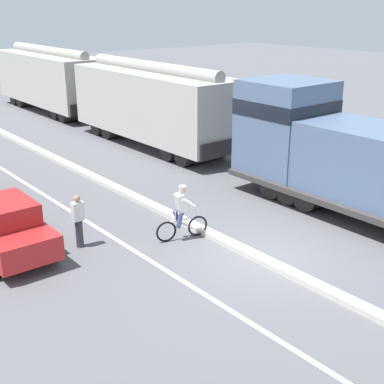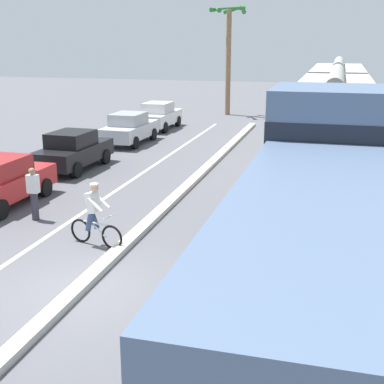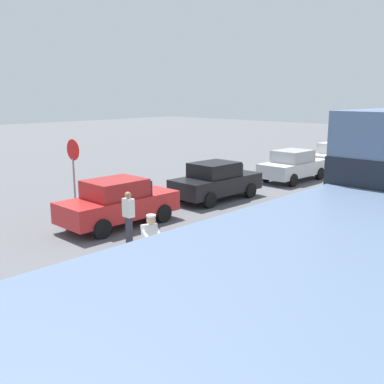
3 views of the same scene
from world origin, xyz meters
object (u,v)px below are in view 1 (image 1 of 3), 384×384
Objects in this scene: cyclist at (181,214)px; pedestrian_by_cars at (78,220)px; locomotive at (366,166)px; hopper_car_middle at (50,80)px; hopper_car_lead at (153,105)px; parked_car_red at (4,226)px.

pedestrian_by_cars is (-2.68, 1.47, 0.03)m from cyclist.
cyclist is at bearing 157.42° from locomotive.
locomotive is 23.76m from hopper_car_middle.
hopper_car_lead is 11.41m from cyclist.
parked_car_red is 2.46× the size of cyclist.
hopper_car_lead is 2.52× the size of parked_car_red.
parked_car_red is at bearing -118.73° from hopper_car_middle.
cyclist is 1.06× the size of pedestrian_by_cars.
locomotive reaches higher than hopper_car_middle.
parked_car_red is at bearing 154.64° from locomotive.
locomotive is 2.76× the size of parked_car_red.
hopper_car_lead and hopper_car_middle have the same top height.
locomotive reaches higher than cyclist.
cyclist is at bearing -105.26° from hopper_car_middle.
hopper_car_middle is at bearing 66.82° from pedestrian_by_cars.
hopper_car_lead is 6.18× the size of cyclist.
hopper_car_middle is at bearing 90.00° from hopper_car_lead.
locomotive is 12.16m from hopper_car_lead.
locomotive is 6.77× the size of cyclist.
parked_car_red is 2.09m from pedestrian_by_cars.
parked_car_red is at bearing -144.92° from hopper_car_lead.
locomotive is 1.10× the size of hopper_car_lead.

